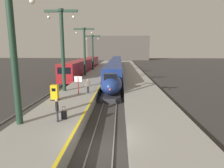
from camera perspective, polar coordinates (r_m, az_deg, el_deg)
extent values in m
plane|color=#33302D|center=(12.54, -3.26, -19.29)|extent=(260.00, 260.00, 0.00)
cube|color=gray|center=(36.41, -5.77, 1.32)|extent=(4.80, 110.00, 1.05)
cube|color=gray|center=(36.16, 7.04, 1.23)|extent=(4.80, 110.00, 1.05)
cube|color=yellow|center=(36.08, -2.20, 2.13)|extent=(0.20, 107.80, 0.01)
cube|color=slate|center=(38.87, -0.36, 1.25)|extent=(0.08, 110.00, 0.12)
cube|color=slate|center=(38.83, 1.85, 1.23)|extent=(0.08, 110.00, 0.12)
cube|color=slate|center=(40.09, -12.00, 1.30)|extent=(0.08, 110.00, 0.12)
cube|color=slate|center=(39.75, -9.91, 1.29)|extent=(0.08, 110.00, 0.12)
ellipsoid|color=navy|center=(24.33, -0.26, 0.00)|extent=(2.78, 5.64, 2.56)
cube|color=#28282D|center=(24.39, -0.29, -3.72)|extent=(2.46, 4.79, 0.55)
cube|color=black|center=(22.91, -0.42, 2.06)|extent=(1.59, 1.00, 0.90)
sphere|color=#F24C4C|center=(21.68, -0.61, -1.69)|extent=(0.28, 0.28, 0.28)
cube|color=navy|center=(32.88, 0.45, 3.13)|extent=(2.90, 14.00, 3.05)
cube|color=black|center=(32.90, -2.02, 4.09)|extent=(0.04, 11.90, 0.80)
cube|color=black|center=(32.80, 2.94, 4.06)|extent=(0.04, 11.90, 0.80)
cube|color=silver|center=(33.07, 0.45, 0.94)|extent=(2.92, 13.30, 0.24)
cube|color=black|center=(28.76, 0.14, -1.54)|extent=(2.03, 2.20, 0.56)
cube|color=black|center=(37.57, 0.69, 1.27)|extent=(2.03, 2.20, 0.56)
cube|color=navy|center=(49.39, 1.13, 5.54)|extent=(2.90, 18.00, 3.05)
cube|color=black|center=(49.40, -0.52, 6.18)|extent=(0.04, 15.84, 0.80)
cube|color=black|center=(49.34, 2.79, 6.16)|extent=(0.04, 15.84, 0.80)
cube|color=black|center=(43.50, 0.93, 2.51)|extent=(2.03, 2.20, 0.56)
cube|color=black|center=(55.65, 1.27, 4.22)|extent=(2.03, 2.20, 0.56)
cube|color=navy|center=(67.94, 1.50, 6.84)|extent=(2.90, 18.00, 3.05)
cube|color=black|center=(67.95, 0.30, 7.31)|extent=(0.04, 15.84, 0.80)
cube|color=black|center=(67.90, 2.71, 7.30)|extent=(0.04, 15.84, 0.80)
cube|color=black|center=(61.98, 1.40, 4.84)|extent=(2.03, 2.20, 0.56)
cube|color=black|center=(74.17, 1.57, 5.75)|extent=(2.03, 2.20, 0.56)
cube|color=maroon|center=(40.98, -10.62, 4.48)|extent=(2.85, 18.00, 3.30)
cube|color=black|center=(32.30, -14.21, 3.89)|extent=(2.28, 0.08, 1.10)
cube|color=black|center=(41.27, -12.54, 5.15)|extent=(0.04, 15.30, 0.90)
cube|color=black|center=(40.64, -8.72, 5.20)|extent=(0.04, 15.30, 0.90)
cube|color=black|center=(35.69, -12.58, 0.50)|extent=(2.00, 2.00, 0.52)
cube|color=black|center=(46.78, -8.97, 2.91)|extent=(2.00, 2.00, 0.52)
cube|color=maroon|center=(59.18, -6.57, 6.34)|extent=(2.85, 18.00, 3.30)
cylinder|color=#1E3828|center=(14.23, -27.40, 6.76)|extent=(0.44, 0.44, 9.08)
sphere|color=#EFEACC|center=(13.86, -22.91, 22.01)|extent=(0.36, 0.36, 0.36)
cylinder|color=#1E3828|center=(24.27, -14.61, 9.52)|extent=(0.44, 0.44, 9.89)
cylinder|color=#1E3828|center=(24.70, -15.15, 20.70)|extent=(0.68, 0.68, 0.30)
cube|color=#1E3828|center=(24.68, -15.13, 20.47)|extent=(4.00, 0.24, 0.28)
cylinder|color=#1E3828|center=(25.09, -18.56, 19.32)|extent=(0.03, 0.03, 0.60)
sphere|color=#EFEACC|center=(25.03, -18.51, 18.53)|extent=(0.36, 0.36, 0.36)
cylinder|color=#1E3828|center=(24.23, -11.49, 19.97)|extent=(0.03, 0.03, 0.60)
sphere|color=#EFEACC|center=(24.18, -11.46, 19.15)|extent=(0.36, 0.36, 0.36)
cylinder|color=#1E3828|center=(38.26, -8.26, 9.49)|extent=(0.44, 0.44, 9.31)
cylinder|color=#1E3828|center=(38.47, -8.44, 16.22)|extent=(0.68, 0.68, 0.30)
cube|color=#1E3828|center=(38.46, -8.44, 16.07)|extent=(4.00, 0.24, 0.28)
cylinder|color=#1E3828|center=(38.72, -10.68, 15.44)|extent=(0.03, 0.03, 0.60)
sphere|color=#EFEACC|center=(38.69, -10.67, 14.93)|extent=(0.36, 0.36, 0.36)
cylinder|color=#1E3828|center=(38.18, -6.13, 15.63)|extent=(0.03, 0.03, 0.60)
sphere|color=#EFEACC|center=(38.14, -6.11, 15.11)|extent=(0.36, 0.36, 0.36)
cylinder|color=#1E3828|center=(49.18, -5.85, 9.39)|extent=(0.44, 0.44, 8.77)
cylinder|color=#1E3828|center=(49.30, -5.94, 14.31)|extent=(0.68, 0.68, 0.30)
cube|color=#1E3828|center=(49.29, -5.94, 14.19)|extent=(4.00, 0.24, 0.28)
cylinder|color=#1E3828|center=(49.51, -7.70, 13.74)|extent=(0.03, 0.03, 0.60)
sphere|color=#EFEACC|center=(49.49, -7.69, 13.33)|extent=(0.36, 0.36, 0.36)
cylinder|color=#1E3828|center=(49.08, -4.15, 13.83)|extent=(0.03, 0.03, 0.60)
sphere|color=#EFEACC|center=(49.06, -4.14, 13.42)|extent=(0.36, 0.36, 0.36)
cylinder|color=#23232D|center=(14.32, -16.09, -9.34)|extent=(0.13, 0.13, 0.85)
cylinder|color=#23232D|center=(14.48, -16.09, -9.12)|extent=(0.13, 0.13, 0.85)
cube|color=black|center=(14.17, -16.24, -6.42)|extent=(0.33, 0.43, 0.62)
cylinder|color=black|center=(13.96, -16.22, -6.89)|extent=(0.09, 0.09, 0.58)
cylinder|color=black|center=(14.42, -16.24, -6.34)|extent=(0.09, 0.09, 0.58)
sphere|color=tan|center=(14.06, -16.32, -4.78)|extent=(0.22, 0.22, 0.22)
cylinder|color=#23232D|center=(22.70, -7.42, -1.76)|extent=(0.13, 0.13, 0.85)
cylinder|color=#23232D|center=(22.77, -7.02, -1.71)|extent=(0.13, 0.13, 0.85)
cube|color=gray|center=(22.60, -7.26, 0.09)|extent=(0.44, 0.39, 0.62)
cylinder|color=gray|center=(22.51, -7.82, -0.09)|extent=(0.09, 0.09, 0.58)
cylinder|color=gray|center=(22.70, -6.71, 0.02)|extent=(0.09, 0.09, 0.58)
sphere|color=tan|center=(22.53, -7.29, 1.14)|extent=(0.22, 0.22, 0.22)
cube|color=black|center=(14.82, -14.24, -9.07)|extent=(0.40, 0.22, 0.60)
cylinder|color=#262628|center=(14.70, -14.70, -7.29)|extent=(0.02, 0.02, 0.36)
cylinder|color=#262628|center=(14.64, -13.94, -7.32)|extent=(0.02, 0.02, 0.36)
cube|color=#262628|center=(14.62, -14.35, -6.59)|extent=(0.22, 0.03, 0.02)
cube|color=yellow|center=(20.28, -16.88, -2.49)|extent=(0.70, 0.56, 1.60)
cube|color=black|center=(19.95, -17.20, -1.69)|extent=(0.40, 0.02, 0.32)
cube|color=black|center=(20.45, -16.77, -4.51)|extent=(0.76, 0.62, 0.12)
cylinder|color=maroon|center=(22.27, -10.09, -0.56)|extent=(0.10, 0.10, 2.00)
cube|color=white|center=(22.13, -10.16, 1.47)|extent=(0.90, 0.06, 0.64)
cube|color=#4C4742|center=(112.85, 1.91, 10.73)|extent=(36.00, 2.00, 14.00)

